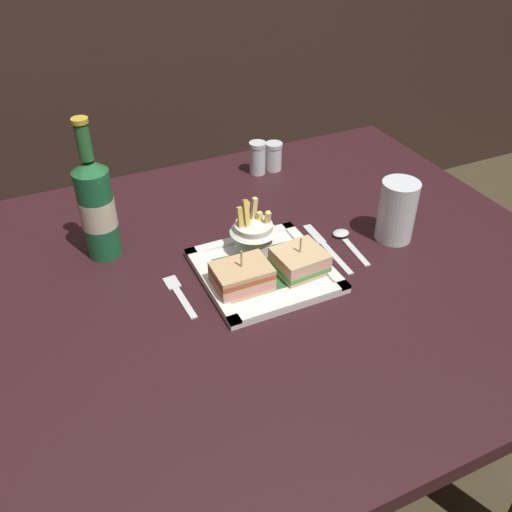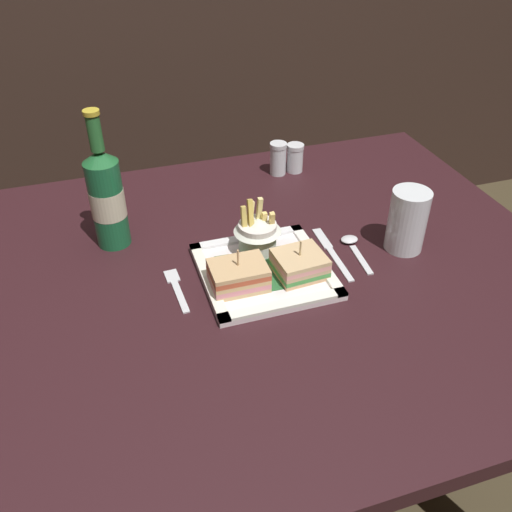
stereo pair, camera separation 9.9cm
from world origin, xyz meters
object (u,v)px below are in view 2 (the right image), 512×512
fries_cup (257,231)px  water_glass (407,224)px  square_plate (264,271)px  beer_bottle (107,197)px  dining_table (249,326)px  sandwich_half_right (300,264)px  pepper_shaker (295,160)px  fork (176,287)px  spoon (352,244)px  salt_shaker (278,160)px  knife (331,251)px  sandwich_half_left (238,275)px

fries_cup → water_glass: bearing=-13.4°
square_plate → beer_bottle: (-0.25, 0.19, 0.10)m
dining_table → sandwich_half_right: bearing=-26.5°
fries_cup → beer_bottle: beer_bottle is taller
fries_cup → beer_bottle: bearing=154.0°
square_plate → fries_cup: size_ratio=2.12×
dining_table → beer_bottle: (-0.22, 0.18, 0.24)m
fries_cup → pepper_shaker: bearing=57.2°
fries_cup → fork: fries_cup is taller
fries_cup → water_glass: (0.28, -0.07, 0.00)m
beer_bottle → pepper_shaker: (0.45, 0.18, -0.07)m
fries_cup → pepper_shaker: size_ratio=1.57×
sandwich_half_right → spoon: (0.14, 0.06, -0.03)m
sandwich_half_right → salt_shaker: sandwich_half_right is taller
dining_table → salt_shaker: 0.44m
fries_cup → beer_bottle: 0.29m
sandwich_half_right → water_glass: water_glass is taller
beer_bottle → knife: (0.40, -0.16, -0.10)m
dining_table → sandwich_half_left: size_ratio=12.25×
water_glass → dining_table: bearing=177.1°
pepper_shaker → salt_shaker: bearing=180.0°
beer_bottle → fork: bearing=-63.8°
sandwich_half_left → knife: size_ratio=0.55×
sandwich_half_left → water_glass: water_glass is taller
sandwich_half_left → pepper_shaker: sandwich_half_left is taller
salt_shaker → sandwich_half_right: bearing=-104.4°
sandwich_half_right → knife: (0.09, 0.06, -0.03)m
spoon → sandwich_half_right: bearing=-156.6°
sandwich_half_left → fork: size_ratio=0.80×
pepper_shaker → fork: bearing=-135.7°
water_glass → fork: size_ratio=1.00×
fork → pepper_shaker: pepper_shaker is taller
sandwich_half_right → spoon: sandwich_half_right is taller
beer_bottle → fork: size_ratio=2.20×
water_glass → salt_shaker: bearing=109.3°
dining_table → water_glass: (0.32, -0.02, 0.19)m
pepper_shaker → dining_table: bearing=-123.0°
water_glass → spoon: (-0.09, 0.03, -0.05)m
salt_shaker → pepper_shaker: bearing=0.0°
dining_table → fries_cup: fries_cup is taller
sandwich_half_right → beer_bottle: beer_bottle is taller
water_glass → pepper_shaker: size_ratio=1.80×
spoon → pepper_shaker: pepper_shaker is taller
sandwich_half_right → pepper_shaker: (0.15, 0.40, 0.00)m
fries_cup → spoon: (0.19, -0.03, -0.05)m
dining_table → beer_bottle: 0.37m
sandwich_half_right → salt_shaker: size_ratio=1.17×
spoon → water_glass: bearing=-19.4°
sandwich_half_left → beer_bottle: beer_bottle is taller
beer_bottle → water_glass: (0.54, -0.19, -0.05)m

